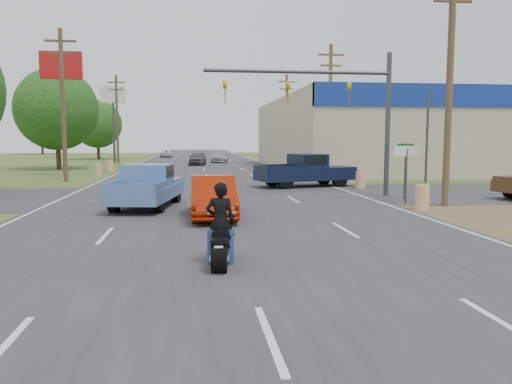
{
  "coord_description": "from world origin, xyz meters",
  "views": [
    {
      "loc": [
        -1.05,
        -6.7,
        2.81
      ],
      "look_at": [
        0.75,
        7.43,
        1.3
      ],
      "focal_mm": 35.0,
      "sensor_mm": 36.0,
      "label": 1
    }
  ],
  "objects": [
    {
      "name": "ground",
      "position": [
        0.0,
        0.0,
        0.0
      ],
      "size": [
        200.0,
        200.0,
        0.0
      ],
      "primitive_type": "plane",
      "color": "#425321",
      "rests_on": "ground"
    },
    {
      "name": "main_road",
      "position": [
        0.0,
        40.0,
        0.01
      ],
      "size": [
        15.0,
        180.0,
        0.02
      ],
      "primitive_type": "cube",
      "color": "#2D2D30",
      "rests_on": "ground"
    },
    {
      "name": "cross_road",
      "position": [
        0.0,
        18.0,
        0.01
      ],
      "size": [
        120.0,
        10.0,
        0.02
      ],
      "primitive_type": "cube",
      "color": "#2D2D30",
      "rests_on": "ground"
    },
    {
      "name": "utility_pole_1",
      "position": [
        9.5,
        13.0,
        5.32
      ],
      "size": [
        2.0,
        0.28,
        10.0
      ],
      "color": "#4C3823",
      "rests_on": "ground"
    },
    {
      "name": "utility_pole_2",
      "position": [
        9.5,
        31.0,
        5.32
      ],
      "size": [
        2.0,
        0.28,
        10.0
      ],
      "color": "#4C3823",
      "rests_on": "ground"
    },
    {
      "name": "utility_pole_3",
      "position": [
        9.5,
        49.0,
        5.32
      ],
      "size": [
        2.0,
        0.28,
        10.0
      ],
      "color": "#4C3823",
      "rests_on": "ground"
    },
    {
      "name": "utility_pole_5",
      "position": [
        -9.5,
        28.0,
        5.32
      ],
      "size": [
        2.0,
        0.28,
        10.0
      ],
      "color": "#4C3823",
      "rests_on": "ground"
    },
    {
      "name": "utility_pole_6",
      "position": [
        -9.5,
        52.0,
        5.32
      ],
      "size": [
        2.0,
        0.28,
        10.0
      ],
      "color": "#4C3823",
      "rests_on": "ground"
    },
    {
      "name": "tree_1",
      "position": [
        -13.5,
        42.0,
        5.57
      ],
      "size": [
        7.56,
        7.56,
        9.36
      ],
      "color": "#422D19",
      "rests_on": "ground"
    },
    {
      "name": "tree_2",
      "position": [
        -14.2,
        66.0,
        4.95
      ],
      "size": [
        6.72,
        6.72,
        8.32
      ],
      "color": "#422D19",
      "rests_on": "ground"
    },
    {
      "name": "tree_5",
      "position": [
        30.0,
        95.0,
        5.88
      ],
      "size": [
        7.98,
        7.98,
        9.88
      ],
      "color": "#422D19",
      "rests_on": "ground"
    },
    {
      "name": "tree_6",
      "position": [
        -30.0,
        95.0,
        6.51
      ],
      "size": [
        8.82,
        8.82,
        10.92
      ],
      "color": "#422D19",
      "rests_on": "ground"
    },
    {
      "name": "barrel_0",
      "position": [
        8.0,
        12.0,
        0.5
      ],
      "size": [
        0.56,
        0.56,
        1.0
      ],
      "primitive_type": "cylinder",
      "color": "orange",
      "rests_on": "ground"
    },
    {
      "name": "barrel_1",
      "position": [
        8.4,
        20.5,
        0.5
      ],
      "size": [
        0.56,
        0.56,
        1.0
      ],
      "primitive_type": "cylinder",
      "color": "orange",
      "rests_on": "ground"
    },
    {
      "name": "barrel_2",
      "position": [
        -8.5,
        34.0,
        0.5
      ],
      "size": [
        0.56,
        0.56,
        1.0
      ],
      "primitive_type": "cylinder",
      "color": "orange",
      "rests_on": "ground"
    },
    {
      "name": "barrel_3",
      "position": [
        -8.2,
        38.0,
        0.5
      ],
      "size": [
        0.56,
        0.56,
        1.0
      ],
      "primitive_type": "cylinder",
      "color": "orange",
      "rests_on": "ground"
    },
    {
      "name": "pole_sign_left_near",
      "position": [
        -10.5,
        32.0,
        7.17
      ],
      "size": [
        3.0,
        0.35,
        9.2
      ],
      "color": "#3F3F44",
      "rests_on": "ground"
    },
    {
      "name": "pole_sign_left_far",
      "position": [
        -10.5,
        56.0,
        7.17
      ],
      "size": [
        3.0,
        0.35,
        9.2
      ],
      "color": "#3F3F44",
      "rests_on": "ground"
    },
    {
      "name": "lane_sign",
      "position": [
        8.2,
        14.0,
        1.9
      ],
      "size": [
        1.2,
        0.08,
        2.52
      ],
      "color": "#3F3F44",
      "rests_on": "ground"
    },
    {
      "name": "street_name_sign",
      "position": [
        8.8,
        15.5,
        1.61
      ],
      "size": [
        0.8,
        0.08,
        2.61
      ],
      "color": "#3F3F44",
      "rests_on": "ground"
    },
    {
      "name": "signal_mast",
      "position": [
        5.82,
        17.0,
        4.8
      ],
      "size": [
        9.12,
        0.4,
        7.0
      ],
      "color": "#3F3F44",
      "rests_on": "ground"
    },
    {
      "name": "red_convertible",
      "position": [
        -0.33,
        11.13,
        0.74
      ],
      "size": [
        1.59,
        4.48,
        1.47
      ],
      "primitive_type": "imported",
      "rotation": [
        0.0,
        0.0,
        -0.01
      ],
      "color": "#9F1E07",
      "rests_on": "ground"
    },
    {
      "name": "motorcycle",
      "position": [
        -0.46,
        4.18,
        0.49
      ],
      "size": [
        0.67,
        2.17,
        1.1
      ],
      "rotation": [
        0.0,
        0.0,
        -0.1
      ],
      "color": "black",
      "rests_on": "ground"
    },
    {
      "name": "rider",
      "position": [
        -0.45,
        4.24,
        0.89
      ],
      "size": [
        0.69,
        0.49,
        1.78
      ],
      "primitive_type": "imported",
      "rotation": [
        0.0,
        0.0,
        3.04
      ],
      "color": "black",
      "rests_on": "ground"
    },
    {
      "name": "blue_pickup",
      "position": [
        -2.91,
        14.33,
        0.9
      ],
      "size": [
        2.94,
        5.64,
        1.78
      ],
      "rotation": [
        0.0,
        0.0,
        -0.17
      ],
      "color": "black",
      "rests_on": "ground"
    },
    {
      "name": "navy_pickup",
      "position": [
        5.75,
        22.28,
        0.98
      ],
      "size": [
        6.25,
        3.67,
        1.95
      ],
      "rotation": [
        0.0,
        0.0,
        -1.31
      ],
      "color": "black",
      "rests_on": "ground"
    },
    {
      "name": "distant_car_grey",
      "position": [
        -0.5,
        48.21,
        0.73
      ],
      "size": [
        2.14,
        4.41,
        1.45
      ],
      "primitive_type": "imported",
      "rotation": [
        0.0,
        0.0,
        -0.1
      ],
      "color": "#4D4D51",
      "rests_on": "ground"
    },
    {
      "name": "distant_car_silver",
      "position": [
        2.2,
        54.36,
        0.69
      ],
      "size": [
        2.53,
        4.99,
        1.39
      ],
      "primitive_type": "imported",
      "rotation": [
        0.0,
        0.0,
        -0.13
      ],
      "color": "#ABABB0",
      "rests_on": "ground"
    },
    {
      "name": "distant_car_white",
      "position": [
        -5.17,
        72.79,
        0.58
      ],
      "size": [
        2.14,
        4.29,
        1.17
      ],
      "primitive_type": "imported",
      "rotation": [
        0.0,
        0.0,
        3.19
      ],
      "color": "white",
      "rests_on": "ground"
    }
  ]
}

